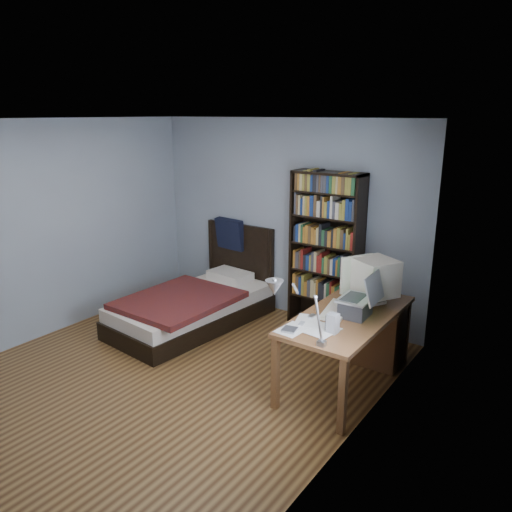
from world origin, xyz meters
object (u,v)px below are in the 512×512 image
object	(u,v)px
bookshelf	(326,252)
crt_monitor	(373,278)
speaker	(333,323)
desk_lamp	(283,294)
soda_can	(346,299)
keyboard	(336,311)
bed	(196,303)
desk	(365,328)
laptop	(357,304)

from	to	relation	value
bookshelf	crt_monitor	bearing A→B (deg)	-37.47
crt_monitor	speaker	world-z (taller)	crt_monitor
desk_lamp	crt_monitor	bearing A→B (deg)	87.07
speaker	soda_can	world-z (taller)	speaker
keyboard	bed	size ratio (longest dim) A/B	0.23
speaker	desk	bearing A→B (deg)	98.04
keyboard	speaker	distance (m)	0.47
soda_can	bed	distance (m)	2.12
crt_monitor	desk	bearing A→B (deg)	155.15
speaker	crt_monitor	bearing A→B (deg)	94.33
laptop	bed	bearing A→B (deg)	172.79
desk_lamp	soda_can	xyz separation A→B (m)	(-0.10, 1.36, -0.48)
desk	bookshelf	size ratio (longest dim) A/B	0.84
keyboard	bed	distance (m)	2.14
keyboard	bookshelf	size ratio (longest dim) A/B	0.26
laptop	speaker	world-z (taller)	laptop
speaker	soda_can	size ratio (longest dim) A/B	1.51
keyboard	speaker	bearing A→B (deg)	-79.19
crt_monitor	bookshelf	world-z (taller)	bookshelf
crt_monitor	bookshelf	size ratio (longest dim) A/B	0.29
laptop	desk_lamp	distance (m)	1.21
soda_can	speaker	bearing A→B (deg)	-74.32
speaker	bookshelf	distance (m)	1.78
keyboard	soda_can	distance (m)	0.25
desk_lamp	keyboard	size ratio (longest dim) A/B	1.35
keyboard	bed	world-z (taller)	bed
crt_monitor	desk_lamp	xyz separation A→B (m)	(-0.08, -1.56, 0.29)
desk	desk_lamp	distance (m)	1.81
desk	desk_lamp	size ratio (longest dim) A/B	2.38
keyboard	soda_can	world-z (taller)	soda_can
laptop	speaker	bearing A→B (deg)	-92.89
desk_lamp	laptop	bearing A→B (deg)	84.33
crt_monitor	desk_lamp	size ratio (longest dim) A/B	0.81
laptop	desk_lamp	bearing A→B (deg)	-95.67
desk	desk_lamp	xyz separation A→B (m)	(-0.02, -1.59, 0.86)
desk	desk_lamp	bearing A→B (deg)	-90.74
bookshelf	bed	bearing A→B (deg)	-149.46
desk_lamp	soda_can	world-z (taller)	desk_lamp
speaker	soda_can	bearing A→B (deg)	109.37
crt_monitor	laptop	bearing A→B (deg)	-85.66
laptop	crt_monitor	bearing A→B (deg)	94.34
laptop	keyboard	distance (m)	0.23
laptop	soda_can	xyz separation A→B (m)	(-0.21, 0.22, -0.06)
keyboard	speaker	world-z (taller)	speaker
keyboard	bed	bearing A→B (deg)	159.83
bed	soda_can	bearing A→B (deg)	-1.76
soda_can	bed	bearing A→B (deg)	178.24
desk	speaker	bearing A→B (deg)	-85.65
soda_can	crt_monitor	bearing A→B (deg)	48.94
desk	soda_can	xyz separation A→B (m)	(-0.12, -0.23, 0.37)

